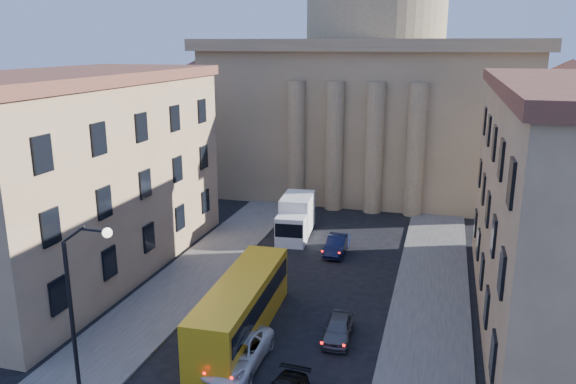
% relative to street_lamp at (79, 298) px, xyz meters
% --- Properties ---
extents(sidewalk_left, '(5.00, 60.00, 0.15)m').
position_rel_street_lamp_xyz_m(sidewalk_left, '(-1.53, 10.00, -5.21)').
color(sidewalk_left, '#4F4C48').
rests_on(sidewalk_left, ground).
extents(sidewalk_right, '(5.00, 60.00, 0.15)m').
position_rel_street_lamp_xyz_m(sidewalk_right, '(15.47, 10.00, -5.21)').
color(sidewalk_right, '#4F4C48').
rests_on(sidewalk_right, ground).
extents(church, '(68.02, 28.76, 36.60)m').
position_rel_street_lamp_xyz_m(church, '(6.97, 47.47, 6.59)').
color(church, '#7F6F4E').
rests_on(church, ground).
extents(building_left, '(11.60, 26.60, 14.70)m').
position_rel_street_lamp_xyz_m(building_left, '(-10.03, 14.00, 2.14)').
color(building_left, tan).
rests_on(building_left, ground).
extents(street_lamp, '(2.62, 0.44, 8.83)m').
position_rel_street_lamp_xyz_m(street_lamp, '(0.00, 0.00, 0.00)').
color(street_lamp, black).
rests_on(street_lamp, ground).
extents(car_left_mid, '(2.58, 5.55, 1.54)m').
position_rel_street_lamp_xyz_m(car_left_mid, '(5.90, 4.59, -4.52)').
color(car_left_mid, silver).
rests_on(car_left_mid, ground).
extents(car_right_far, '(1.75, 3.92, 1.31)m').
position_rel_street_lamp_xyz_m(car_right_far, '(10.47, 8.84, -4.63)').
color(car_right_far, '#515156').
rests_on(car_right_far, ground).
extents(car_right_distant, '(1.53, 4.38, 1.44)m').
position_rel_street_lamp_xyz_m(car_right_distant, '(7.77, 22.30, -4.56)').
color(car_right_distant, black).
rests_on(car_right_distant, ground).
extents(city_bus, '(3.12, 11.74, 3.28)m').
position_rel_street_lamp_xyz_m(city_bus, '(4.86, 7.98, -3.52)').
color(city_bus, gold).
rests_on(city_bus, ground).
extents(box_truck, '(3.04, 6.57, 3.50)m').
position_rel_street_lamp_xyz_m(box_truck, '(3.46, 25.39, -3.63)').
color(box_truck, white).
rests_on(box_truck, ground).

